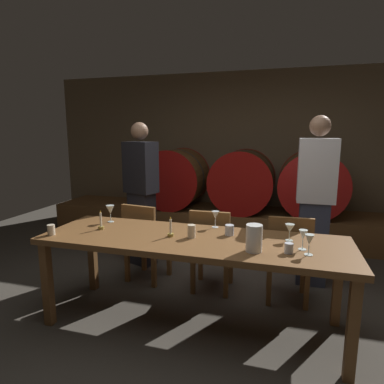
# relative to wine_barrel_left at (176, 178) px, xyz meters

# --- Properties ---
(ground_plane) EXTENTS (8.87, 8.87, 0.00)m
(ground_plane) POSITION_rel_wine_barrel_left_xyz_m (1.07, -2.56, -0.90)
(ground_plane) COLOR #3F3A33
(back_wall) EXTENTS (6.82, 0.24, 2.61)m
(back_wall) POSITION_rel_wine_barrel_left_xyz_m (1.07, 0.55, 0.40)
(back_wall) COLOR brown
(back_wall) RESTS_ON ground
(barrel_shelf) EXTENTS (6.14, 0.90, 0.43)m
(barrel_shelf) POSITION_rel_wine_barrel_left_xyz_m (1.07, 0.00, -0.68)
(barrel_shelf) COLOR brown
(barrel_shelf) RESTS_ON ground
(wine_barrel_left) EXTENTS (0.95, 0.87, 0.95)m
(wine_barrel_left) POSITION_rel_wine_barrel_left_xyz_m (0.00, 0.00, 0.00)
(wine_barrel_left) COLOR brown
(wine_barrel_left) RESTS_ON barrel_shelf
(wine_barrel_center) EXTENTS (0.95, 0.87, 0.95)m
(wine_barrel_center) POSITION_rel_wine_barrel_left_xyz_m (1.09, 0.00, 0.00)
(wine_barrel_center) COLOR #513319
(wine_barrel_center) RESTS_ON barrel_shelf
(wine_barrel_right) EXTENTS (0.95, 0.87, 0.95)m
(wine_barrel_right) POSITION_rel_wine_barrel_left_xyz_m (2.09, 0.00, 0.00)
(wine_barrel_right) COLOR brown
(wine_barrel_right) RESTS_ON barrel_shelf
(dining_table) EXTENTS (2.52, 0.80, 0.78)m
(dining_table) POSITION_rel_wine_barrel_left_xyz_m (1.01, -2.53, -0.19)
(dining_table) COLOR brown
(dining_table) RESTS_ON ground
(chair_left) EXTENTS (0.45, 0.45, 0.88)m
(chair_left) POSITION_rel_wine_barrel_left_xyz_m (0.27, -1.87, -0.41)
(chair_left) COLOR brown
(chair_left) RESTS_ON ground
(chair_center) EXTENTS (0.41, 0.41, 0.88)m
(chair_center) POSITION_rel_wine_barrel_left_xyz_m (1.03, -1.90, -0.41)
(chair_center) COLOR brown
(chair_center) RESTS_ON ground
(chair_right) EXTENTS (0.42, 0.42, 0.88)m
(chair_right) POSITION_rel_wine_barrel_left_xyz_m (1.79, -1.92, -0.41)
(chair_right) COLOR brown
(chair_right) RESTS_ON ground
(guest_left) EXTENTS (0.44, 0.35, 1.75)m
(guest_left) POSITION_rel_wine_barrel_left_xyz_m (0.04, -1.42, 0.00)
(guest_left) COLOR black
(guest_left) RESTS_ON ground
(guest_right) EXTENTS (0.38, 0.24, 1.80)m
(guest_right) POSITION_rel_wine_barrel_left_xyz_m (2.03, -1.41, 0.03)
(guest_right) COLOR #33384C
(guest_right) RESTS_ON ground
(candle_left) EXTENTS (0.05, 0.05, 0.18)m
(candle_left) POSITION_rel_wine_barrel_left_xyz_m (0.16, -2.53, -0.07)
(candle_left) COLOR olive
(candle_left) RESTS_ON dining_table
(candle_right) EXTENTS (0.05, 0.05, 0.17)m
(candle_right) POSITION_rel_wine_barrel_left_xyz_m (0.83, -2.55, -0.07)
(candle_right) COLOR olive
(candle_right) RESTS_ON dining_table
(pitcher) EXTENTS (0.12, 0.12, 0.20)m
(pitcher) POSITION_rel_wine_barrel_left_xyz_m (1.52, -2.71, -0.02)
(pitcher) COLOR white
(pitcher) RESTS_ON dining_table
(wine_glass_far_left) EXTENTS (0.08, 0.08, 0.16)m
(wine_glass_far_left) POSITION_rel_wine_barrel_left_xyz_m (0.11, -2.29, -0.00)
(wine_glass_far_left) COLOR silver
(wine_glass_far_left) RESTS_ON dining_table
(wine_glass_left) EXTENTS (0.07, 0.07, 0.15)m
(wine_glass_left) POSITION_rel_wine_barrel_left_xyz_m (1.13, -2.19, -0.01)
(wine_glass_left) COLOR white
(wine_glass_left) RESTS_ON dining_table
(wine_glass_center) EXTENTS (0.07, 0.07, 0.14)m
(wine_glass_center) POSITION_rel_wine_barrel_left_xyz_m (1.77, -2.39, -0.02)
(wine_glass_center) COLOR silver
(wine_glass_center) RESTS_ON dining_table
(wine_glass_right) EXTENTS (0.06, 0.06, 0.15)m
(wine_glass_right) POSITION_rel_wine_barrel_left_xyz_m (1.87, -2.57, -0.01)
(wine_glass_right) COLOR silver
(wine_glass_right) RESTS_ON dining_table
(wine_glass_far_right) EXTENTS (0.06, 0.06, 0.15)m
(wine_glass_far_right) POSITION_rel_wine_barrel_left_xyz_m (1.90, -2.67, -0.01)
(wine_glass_far_right) COLOR silver
(wine_glass_far_right) RESTS_ON dining_table
(cup_far_left) EXTENTS (0.06, 0.06, 0.09)m
(cup_far_left) POSITION_rel_wine_barrel_left_xyz_m (-0.15, -2.79, -0.08)
(cup_far_left) COLOR beige
(cup_far_left) RESTS_ON dining_table
(cup_center_left) EXTENTS (0.07, 0.07, 0.11)m
(cup_center_left) POSITION_rel_wine_barrel_left_xyz_m (1.00, -2.53, -0.07)
(cup_center_left) COLOR beige
(cup_center_left) RESTS_ON dining_table
(cup_center_right) EXTENTS (0.07, 0.07, 0.09)m
(cup_center_right) POSITION_rel_wine_barrel_left_xyz_m (1.29, -2.38, -0.08)
(cup_center_right) COLOR silver
(cup_center_right) RESTS_ON dining_table
(cup_far_right) EXTENTS (0.06, 0.06, 0.08)m
(cup_far_right) POSITION_rel_wine_barrel_left_xyz_m (1.77, -2.68, -0.08)
(cup_far_right) COLOR silver
(cup_far_right) RESTS_ON dining_table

